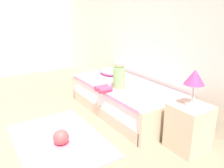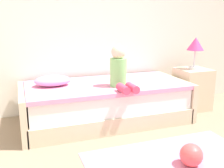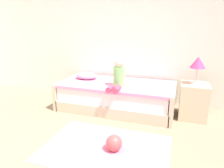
# 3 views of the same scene
# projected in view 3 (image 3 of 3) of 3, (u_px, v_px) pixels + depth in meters

# --- Properties ---
(wall_rear) EXTENTS (7.20, 0.10, 2.90)m
(wall_rear) POSITION_uv_depth(u_px,v_px,m) (128.00, 29.00, 4.03)
(wall_rear) COLOR silver
(wall_rear) RESTS_ON ground
(bed) EXTENTS (2.11, 1.00, 0.50)m
(bed) POSITION_uv_depth(u_px,v_px,m) (116.00, 96.00, 3.84)
(bed) COLOR beige
(bed) RESTS_ON ground
(nightstand) EXTENTS (0.44, 0.44, 0.60)m
(nightstand) POSITION_uv_depth(u_px,v_px,m) (193.00, 101.00, 3.43)
(nightstand) COLOR beige
(nightstand) RESTS_ON ground
(table_lamp) EXTENTS (0.24, 0.24, 0.45)m
(table_lamp) POSITION_uv_depth(u_px,v_px,m) (198.00, 64.00, 3.25)
(table_lamp) COLOR silver
(table_lamp) RESTS_ON nightstand
(child_figure) EXTENTS (0.20, 0.51, 0.50)m
(child_figure) POSITION_uv_depth(u_px,v_px,m) (118.00, 75.00, 3.47)
(child_figure) COLOR #7FC672
(child_figure) RESTS_ON bed
(pillow) EXTENTS (0.44, 0.30, 0.13)m
(pillow) POSITION_uv_depth(u_px,v_px,m) (87.00, 76.00, 4.04)
(pillow) COLOR #EA8CC6
(pillow) RESTS_ON bed
(toy_ball) EXTENTS (0.21, 0.21, 0.21)m
(toy_ball) POSITION_uv_depth(u_px,v_px,m) (114.00, 143.00, 2.57)
(toy_ball) COLOR #E54C4C
(toy_ball) RESTS_ON ground
(area_rug) EXTENTS (1.60, 1.10, 0.01)m
(area_rug) POSITION_uv_depth(u_px,v_px,m) (106.00, 148.00, 2.64)
(area_rug) COLOR pink
(area_rug) RESTS_ON ground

